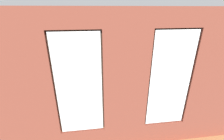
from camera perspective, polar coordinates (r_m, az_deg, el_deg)
ground_plane at (r=6.31m, az=-0.60°, el=-8.01°), size 6.26×6.15×0.10m
brick_wall_with_windows at (r=3.20m, az=5.19°, el=-7.27°), size 5.66×0.30×3.18m
white_wall_right at (r=5.84m, az=-28.68°, el=4.16°), size 0.10×5.15×3.18m
couch_by_window at (r=4.39m, az=-1.57°, el=-17.40°), size 1.90×0.87×0.80m
couch_left at (r=6.85m, az=17.17°, el=-2.93°), size 0.88×1.80×0.80m
coffee_table at (r=6.13m, az=-0.24°, el=-4.37°), size 1.36×0.83×0.44m
cup_ceramic at (r=6.16m, az=-1.94°, el=-3.22°), size 0.08×0.08×0.09m
candle_jar at (r=5.99m, az=0.88°, el=-3.94°), size 0.08×0.08×0.11m
table_plant_small at (r=5.92m, az=-4.02°, el=-3.79°), size 0.12×0.12×0.19m
remote_black at (r=6.10m, az=-0.24°, el=-3.84°), size 0.17×0.06×0.02m
remote_silver at (r=6.28m, az=2.98°, el=-3.06°), size 0.06×0.17×0.02m
media_console at (r=6.21m, az=-23.88°, el=-7.72°), size 1.24×0.42×0.45m
tv_flatscreen at (r=5.94m, az=-24.85°, el=-2.18°), size 1.21×0.20×0.85m
papasan_chair at (r=7.59m, az=-2.38°, el=1.41°), size 1.04×1.04×0.67m
potted_plant_by_left_couch at (r=7.84m, az=10.63°, el=1.37°), size 0.39×0.39×0.56m
potted_plant_between_couches at (r=4.63m, az=16.35°, el=-12.98°), size 0.94×0.76×1.24m
potted_plant_near_tv at (r=4.87m, az=-21.96°, el=-7.94°), size 1.08×0.99×1.48m
potted_plant_corner_far_left at (r=4.97m, az=30.30°, el=-9.27°), size 1.06×1.03×1.28m
potted_plant_foreground_right at (r=7.92m, az=-18.40°, el=4.64°), size 1.20×1.12×1.54m
potted_plant_beside_window_right at (r=4.19m, az=-24.53°, el=-13.83°), size 0.90×0.92×1.36m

